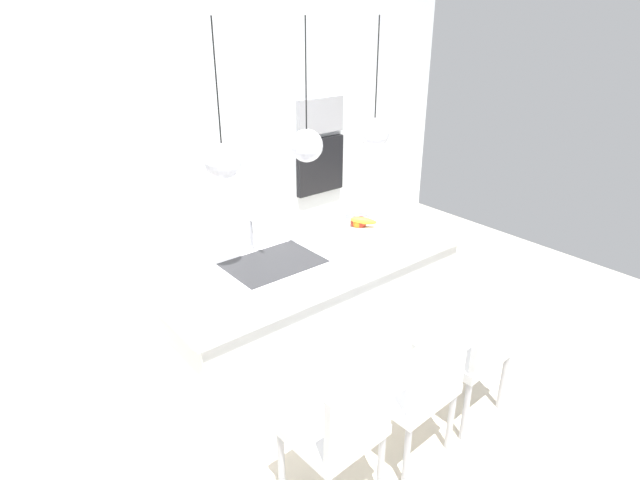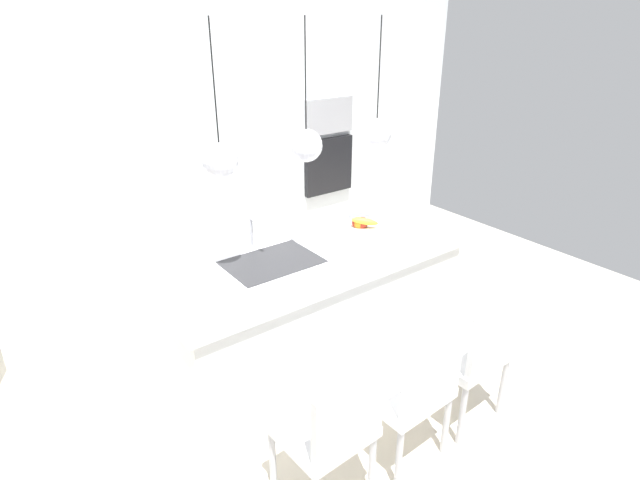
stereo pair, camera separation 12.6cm
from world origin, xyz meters
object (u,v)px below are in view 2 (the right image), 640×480
object	(u,v)px
fruit_bowl	(360,228)
chair_near	(330,429)
chair_middle	(410,387)
oven	(328,165)
microwave	(328,115)
chair_far	(472,351)

from	to	relation	value
fruit_bowl	chair_near	distance (m)	1.43
chair_near	chair_middle	world-z (taller)	chair_middle
oven	microwave	bearing A→B (deg)	0.00
oven	chair_near	world-z (taller)	oven
fruit_bowl	chair_far	distance (m)	1.06
chair_near	chair_middle	bearing A→B (deg)	-0.94
oven	chair_middle	bearing A→B (deg)	-118.59
microwave	chair_near	world-z (taller)	microwave
chair_far	chair_near	bearing A→B (deg)	179.76
chair_far	microwave	bearing A→B (deg)	71.29
fruit_bowl	microwave	xyz separation A→B (m)	(0.94, 1.58, 0.42)
chair_middle	fruit_bowl	bearing A→B (deg)	65.38
microwave	chair_far	xyz separation A→B (m)	(-0.85, -2.52, -0.92)
oven	chair_near	xyz separation A→B (m)	(-1.91, -2.51, -0.41)
oven	chair_far	world-z (taller)	oven
fruit_bowl	chair_near	bearing A→B (deg)	-136.18
oven	chair_near	size ratio (longest dim) A/B	0.65
microwave	chair_middle	xyz separation A→B (m)	(-1.37, -2.52, -0.92)
oven	chair_middle	size ratio (longest dim) A/B	0.63
fruit_bowl	chair_middle	xyz separation A→B (m)	(-0.43, -0.94, -0.50)
microwave	oven	bearing A→B (deg)	0.00
fruit_bowl	chair_near	xyz separation A→B (m)	(-0.97, -0.93, -0.49)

